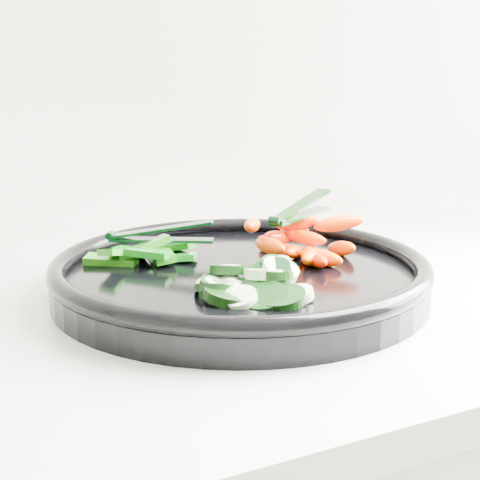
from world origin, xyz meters
name	(u,v)px	position (x,y,z in m)	size (l,w,h in m)	color
veggie_tray	(240,274)	(0.40, 1.68, 0.95)	(0.44, 0.44, 0.04)	black
cucumber_pile	(244,285)	(0.37, 1.61, 0.96)	(0.12, 0.12, 0.04)	black
carrot_pile	(298,241)	(0.48, 1.69, 0.97)	(0.14, 0.15, 0.05)	#F82000
pepper_pile	(146,254)	(0.33, 1.75, 0.96)	(0.13, 0.10, 0.03)	#20690A
tong_carrot	(300,211)	(0.48, 1.69, 1.00)	(0.11, 0.07, 0.02)	black
tong_pepper	(158,235)	(0.34, 1.75, 0.98)	(0.11, 0.07, 0.02)	black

